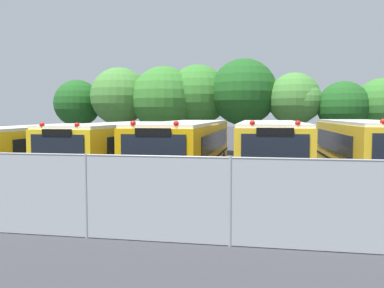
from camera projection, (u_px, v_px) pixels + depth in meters
name	position (u px, v px, depth m)	size (l,w,h in m)	color
ground_plane	(189.00, 179.00, 18.55)	(160.00, 160.00, 0.00)	#38383D
school_bus_0	(37.00, 148.00, 19.63)	(2.59, 10.78, 2.52)	yellow
school_bus_1	(114.00, 147.00, 19.02)	(2.77, 10.13, 2.65)	yellow
school_bus_2	(187.00, 148.00, 18.35)	(2.67, 11.45, 2.73)	#EAA80C
school_bus_3	(270.00, 149.00, 17.57)	(2.81, 9.89, 2.74)	yellow
school_bus_4	(365.00, 150.00, 16.87)	(2.80, 9.98, 2.80)	yellow
tree_0	(77.00, 102.00, 31.33)	(3.57, 3.57, 5.56)	#4C3823
tree_1	(119.00, 97.00, 30.25)	(4.24, 4.24, 6.37)	#4C3823
tree_2	(163.00, 98.00, 29.74)	(4.71, 4.71, 6.39)	#4C3823
tree_3	(195.00, 95.00, 30.01)	(4.45, 4.43, 6.54)	#4C3823
tree_4	(242.00, 92.00, 28.91)	(4.70, 4.70, 6.83)	#4C3823
tree_5	(297.00, 100.00, 27.80)	(3.64, 3.59, 5.76)	#4C3823
tree_6	(345.00, 106.00, 26.88)	(3.38, 3.38, 5.10)	#4C3823
tree_7	(381.00, 105.00, 26.89)	(3.61, 3.61, 5.29)	#4C3823
chainlink_fence	(86.00, 195.00, 9.67)	(20.44, 0.07, 2.01)	#9EA0A3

